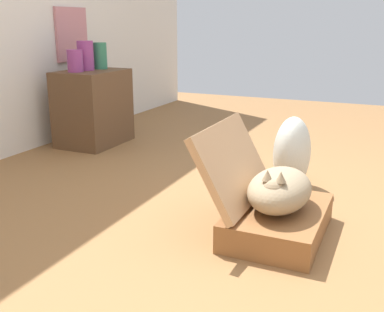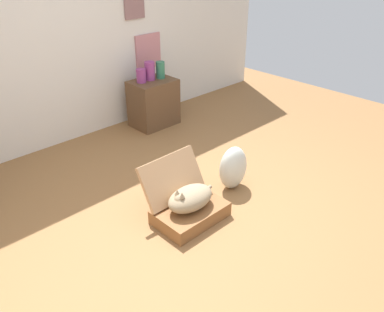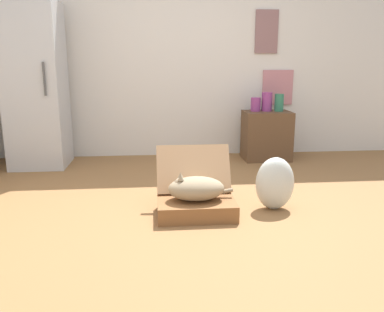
{
  "view_description": "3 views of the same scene",
  "coord_description": "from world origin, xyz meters",
  "px_view_note": "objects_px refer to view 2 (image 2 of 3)",
  "views": [
    {
      "loc": [
        -2.1,
        -0.4,
        0.96
      ],
      "look_at": [
        0.08,
        0.59,
        0.27
      ],
      "focal_mm": 43.21,
      "sensor_mm": 36.0,
      "label": 1
    },
    {
      "loc": [
        -2.03,
        -1.94,
        2.15
      ],
      "look_at": [
        0.13,
        0.3,
        0.44
      ],
      "focal_mm": 36.98,
      "sensor_mm": 36.0,
      "label": 2
    },
    {
      "loc": [
        -0.43,
        -2.89,
        1.18
      ],
      "look_at": [
        -0.14,
        0.3,
        0.43
      ],
      "focal_mm": 37.33,
      "sensor_mm": 36.0,
      "label": 3
    }
  ],
  "objects_px": {
    "suitcase_base": "(190,213)",
    "plastic_bag_white": "(233,168)",
    "side_table": "(154,103)",
    "vase_round": "(150,71)",
    "vase_short": "(160,70)",
    "cat": "(190,198)",
    "vase_tall": "(141,76)"
  },
  "relations": [
    {
      "from": "vase_tall",
      "to": "cat",
      "type": "bearing_deg",
      "value": -116.71
    },
    {
      "from": "side_table",
      "to": "vase_round",
      "type": "relative_size",
      "value": 2.62
    },
    {
      "from": "suitcase_base",
      "to": "vase_short",
      "type": "relative_size",
      "value": 2.9
    },
    {
      "from": "cat",
      "to": "side_table",
      "type": "bearing_deg",
      "value": 59.36
    },
    {
      "from": "cat",
      "to": "vase_short",
      "type": "relative_size",
      "value": 2.48
    },
    {
      "from": "cat",
      "to": "vase_round",
      "type": "relative_size",
      "value": 2.28
    },
    {
      "from": "cat",
      "to": "vase_tall",
      "type": "xyz_separation_m",
      "value": [
        0.92,
        1.83,
        0.45
      ]
    },
    {
      "from": "suitcase_base",
      "to": "vase_round",
      "type": "relative_size",
      "value": 2.67
    },
    {
      "from": "side_table",
      "to": "vase_round",
      "type": "height_order",
      "value": "vase_round"
    },
    {
      "from": "vase_round",
      "to": "vase_tall",
      "type": "bearing_deg",
      "value": -177.51
    },
    {
      "from": "vase_round",
      "to": "suitcase_base",
      "type": "bearing_deg",
      "value": -119.89
    },
    {
      "from": "plastic_bag_white",
      "to": "side_table",
      "type": "height_order",
      "value": "side_table"
    },
    {
      "from": "suitcase_base",
      "to": "cat",
      "type": "relative_size",
      "value": 1.17
    },
    {
      "from": "cat",
      "to": "vase_round",
      "type": "xyz_separation_m",
      "value": [
        1.06,
        1.84,
        0.48
      ]
    },
    {
      "from": "side_table",
      "to": "vase_short",
      "type": "height_order",
      "value": "vase_short"
    },
    {
      "from": "cat",
      "to": "plastic_bag_white",
      "type": "distance_m",
      "value": 0.66
    },
    {
      "from": "cat",
      "to": "side_table",
      "type": "distance_m",
      "value": 2.09
    },
    {
      "from": "suitcase_base",
      "to": "vase_tall",
      "type": "distance_m",
      "value": 2.14
    },
    {
      "from": "side_table",
      "to": "cat",
      "type": "bearing_deg",
      "value": -120.64
    },
    {
      "from": "cat",
      "to": "vase_tall",
      "type": "height_order",
      "value": "vase_tall"
    },
    {
      "from": "suitcase_base",
      "to": "vase_tall",
      "type": "xyz_separation_m",
      "value": [
        0.92,
        1.83,
        0.61
      ]
    },
    {
      "from": "vase_tall",
      "to": "vase_short",
      "type": "bearing_deg",
      "value": -6.41
    },
    {
      "from": "suitcase_base",
      "to": "plastic_bag_white",
      "type": "distance_m",
      "value": 0.68
    },
    {
      "from": "vase_short",
      "to": "vase_round",
      "type": "distance_m",
      "value": 0.15
    },
    {
      "from": "vase_short",
      "to": "suitcase_base",
      "type": "bearing_deg",
      "value": -123.62
    },
    {
      "from": "side_table",
      "to": "plastic_bag_white",
      "type": "bearing_deg",
      "value": -103.31
    },
    {
      "from": "vase_tall",
      "to": "vase_short",
      "type": "xyz_separation_m",
      "value": [
        0.28,
        -0.03,
        0.02
      ]
    },
    {
      "from": "suitcase_base",
      "to": "plastic_bag_white",
      "type": "height_order",
      "value": "plastic_bag_white"
    },
    {
      "from": "cat",
      "to": "suitcase_base",
      "type": "bearing_deg",
      "value": -3.68
    },
    {
      "from": "vase_short",
      "to": "vase_round",
      "type": "height_order",
      "value": "vase_round"
    },
    {
      "from": "suitcase_base",
      "to": "vase_tall",
      "type": "height_order",
      "value": "vase_tall"
    },
    {
      "from": "plastic_bag_white",
      "to": "side_table",
      "type": "distance_m",
      "value": 1.75
    }
  ]
}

